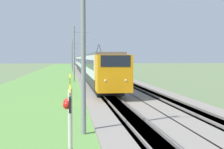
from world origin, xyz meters
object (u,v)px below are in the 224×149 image
object	(u,v)px
catenary_mast_mid	(74,53)
catenary_mast_far	(73,56)
crossing_signal_near	(70,126)
catenary_mast_distant	(72,56)
passenger_train	(87,64)
catenary_mast_near	(85,47)

from	to	relation	value
catenary_mast_mid	catenary_mast_far	distance (m)	32.72
catenary_mast_mid	catenary_mast_far	world-z (taller)	catenary_mast_mid
crossing_signal_near	catenary_mast_far	bearing A→B (deg)	-90.55
catenary_mast_far	catenary_mast_distant	size ratio (longest dim) A/B	1.02
passenger_train	catenary_mast_near	bearing A→B (deg)	-3.14
catenary_mast_near	catenary_mast_mid	xyz separation A→B (m)	(32.72, 0.00, 0.19)
catenary_mast_far	passenger_train	bearing A→B (deg)	-170.80
catenary_mast_near	catenary_mast_mid	distance (m)	32.72
catenary_mast_near	catenary_mast_distant	size ratio (longest dim) A/B	1.00
catenary_mast_mid	crossing_signal_near	bearing A→B (deg)	179.00
passenger_train	catenary_mast_mid	world-z (taller)	catenary_mast_mid
passenger_train	catenary_mast_distant	size ratio (longest dim) A/B	9.99
catenary_mast_mid	catenary_mast_distant	world-z (taller)	catenary_mast_mid
catenary_mast_near	catenary_mast_far	bearing A→B (deg)	0.00
crossing_signal_near	catenary_mast_far	size ratio (longest dim) A/B	0.40
crossing_signal_near	catenary_mast_near	distance (m)	7.06
catenary_mast_near	catenary_mast_far	xyz separation A→B (m)	(65.45, 0.00, 0.08)
catenary_mast_mid	catenary_mast_near	bearing A→B (deg)	-180.00
catenary_mast_near	catenary_mast_distant	world-z (taller)	catenary_mast_distant
catenary_mast_mid	catenary_mast_distant	distance (m)	65.45
catenary_mast_near	catenary_mast_far	distance (m)	65.45
passenger_train	catenary_mast_mid	xyz separation A→B (m)	(-16.17, 2.68, 1.88)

